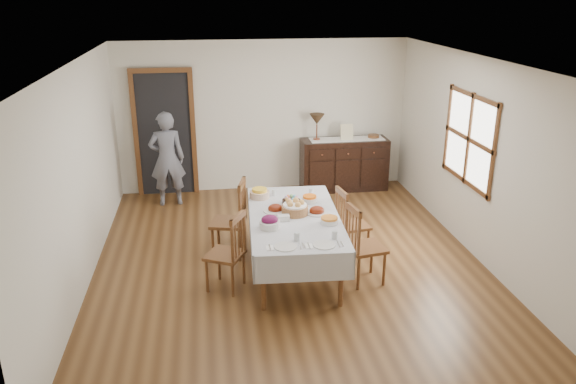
{
  "coord_description": "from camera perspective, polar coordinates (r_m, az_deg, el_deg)",
  "views": [
    {
      "loc": [
        -0.98,
        -6.55,
        3.4
      ],
      "look_at": [
        0.0,
        0.1,
        0.95
      ],
      "focal_mm": 35.0,
      "sensor_mm": 36.0,
      "label": 1
    }
  ],
  "objects": [
    {
      "name": "setting_left",
      "position": [
        6.18,
        0.09,
        -5.22
      ],
      "size": [
        0.43,
        0.31,
        0.1
      ],
      "color": "silver",
      "rests_on": "dining_table"
    },
    {
      "name": "sideboard",
      "position": [
        10.01,
        5.69,
        2.83
      ],
      "size": [
        1.52,
        0.55,
        0.91
      ],
      "color": "black",
      "rests_on": "ground"
    },
    {
      "name": "bread_basket",
      "position": [
        6.98,
        0.69,
        -1.68
      ],
      "size": [
        0.33,
        0.33,
        0.19
      ],
      "color": "#926037",
      "rests_on": "dining_table"
    },
    {
      "name": "pineapple_bowl",
      "position": [
        7.53,
        -2.9,
        -0.17
      ],
      "size": [
        0.27,
        0.27,
        0.13
      ],
      "color": "#D3B094",
      "rests_on": "dining_table"
    },
    {
      "name": "runner",
      "position": [
        9.89,
        6.0,
        5.38
      ],
      "size": [
        1.3,
        0.35,
        0.01
      ],
      "color": "white",
      "rests_on": "sideboard"
    },
    {
      "name": "carrot_bowl",
      "position": [
        7.38,
        2.21,
        -0.71
      ],
      "size": [
        0.2,
        0.2,
        0.09
      ],
      "color": "silver",
      "rests_on": "dining_table"
    },
    {
      "name": "ham_platter_a",
      "position": [
        7.08,
        -1.29,
        -1.74
      ],
      "size": [
        0.31,
        0.31,
        0.11
      ],
      "color": "silver",
      "rests_on": "dining_table"
    },
    {
      "name": "chair_right_near",
      "position": [
        6.82,
        7.56,
        -5.24
      ],
      "size": [
        0.48,
        0.48,
        1.01
      ],
      "rotation": [
        0.0,
        0.0,
        1.74
      ],
      "color": "brown",
      "rests_on": "ground"
    },
    {
      "name": "person",
      "position": [
        9.34,
        -12.2,
        3.62
      ],
      "size": [
        0.55,
        0.39,
        1.67
      ],
      "primitive_type": "imported",
      "rotation": [
        0.0,
        0.0,
        3.24
      ],
      "color": "slate",
      "rests_on": "ground"
    },
    {
      "name": "butter_dish",
      "position": [
        6.8,
        -0.45,
        -2.65
      ],
      "size": [
        0.14,
        0.1,
        0.07
      ],
      "color": "silver",
      "rests_on": "dining_table"
    },
    {
      "name": "chair_left_far",
      "position": [
        7.46,
        -5.7,
        -2.67
      ],
      "size": [
        0.53,
        0.53,
        1.06
      ],
      "rotation": [
        0.0,
        0.0,
        -1.8
      ],
      "color": "brown",
      "rests_on": "ground"
    },
    {
      "name": "casserole_dish",
      "position": [
        6.74,
        4.22,
        -2.88
      ],
      "size": [
        0.21,
        0.21,
        0.08
      ],
      "color": "silver",
      "rests_on": "dining_table"
    },
    {
      "name": "beet_bowl",
      "position": [
        6.58,
        -1.87,
        -3.11
      ],
      "size": [
        0.25,
        0.25,
        0.16
      ],
      "color": "silver",
      "rests_on": "dining_table"
    },
    {
      "name": "glass_far_b",
      "position": [
        7.63,
        2.37,
        0.03
      ],
      "size": [
        0.06,
        0.06,
        0.09
      ],
      "color": "silver",
      "rests_on": "dining_table"
    },
    {
      "name": "ground",
      "position": [
        7.45,
        0.11,
        -7.14
      ],
      "size": [
        6.0,
        6.0,
        0.0
      ],
      "primitive_type": "plane",
      "color": "brown"
    },
    {
      "name": "chair_left_near",
      "position": [
        6.66,
        -6.04,
        -5.98
      ],
      "size": [
        0.55,
        0.55,
        0.98
      ],
      "rotation": [
        0.0,
        0.0,
        -2.05
      ],
      "color": "brown",
      "rests_on": "ground"
    },
    {
      "name": "setting_right",
      "position": [
        6.23,
        4.01,
        -5.03
      ],
      "size": [
        0.43,
        0.31,
        0.1
      ],
      "color": "silver",
      "rests_on": "dining_table"
    },
    {
      "name": "room_shell",
      "position": [
        7.24,
        -1.52,
        5.95
      ],
      "size": [
        5.02,
        6.02,
        2.65
      ],
      "color": "silver",
      "rests_on": "ground"
    },
    {
      "name": "deco_bowl",
      "position": [
        10.04,
        8.68,
        5.62
      ],
      "size": [
        0.2,
        0.2,
        0.06
      ],
      "color": "brown",
      "rests_on": "sideboard"
    },
    {
      "name": "chair_right_far",
      "position": [
        7.51,
        6.28,
        -3.03
      ],
      "size": [
        0.45,
        0.45,
        0.94
      ],
      "rotation": [
        0.0,
        0.0,
        1.73
      ],
      "color": "brown",
      "rests_on": "ground"
    },
    {
      "name": "glass_far_a",
      "position": [
        7.61,
        -1.42,
        -0.04
      ],
      "size": [
        0.06,
        0.06,
        0.09
      ],
      "color": "silver",
      "rests_on": "dining_table"
    },
    {
      "name": "table_lamp",
      "position": [
        9.72,
        2.96,
        7.32
      ],
      "size": [
        0.26,
        0.26,
        0.46
      ],
      "color": "brown",
      "rests_on": "sideboard"
    },
    {
      "name": "ham_platter_b",
      "position": [
        7.02,
        2.95,
        -1.95
      ],
      "size": [
        0.27,
        0.27,
        0.11
      ],
      "color": "silver",
      "rests_on": "dining_table"
    },
    {
      "name": "dining_table",
      "position": [
        6.99,
        0.65,
        -3.1
      ],
      "size": [
        1.22,
        2.23,
        0.75
      ],
      "rotation": [
        0.0,
        0.0,
        -0.06
      ],
      "color": "#BCBCC1",
      "rests_on": "ground"
    },
    {
      "name": "picture_frame",
      "position": [
        9.81,
        6.0,
        6.07
      ],
      "size": [
        0.22,
        0.08,
        0.28
      ],
      "color": "beige",
      "rests_on": "sideboard"
    },
    {
      "name": "egg_basket",
      "position": [
        7.31,
        0.33,
        -0.91
      ],
      "size": [
        0.24,
        0.24,
        0.11
      ],
      "color": "black",
      "rests_on": "dining_table"
    }
  ]
}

